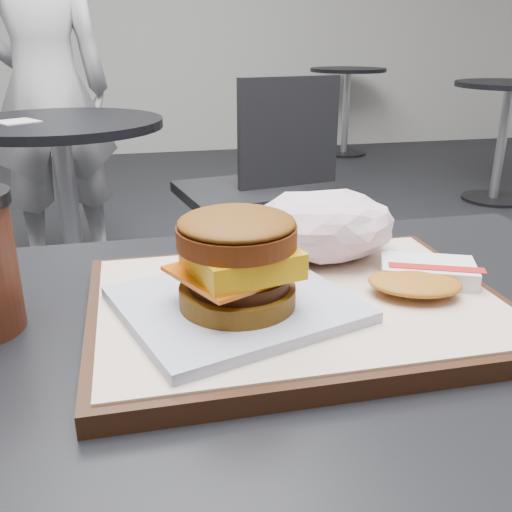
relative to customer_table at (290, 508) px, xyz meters
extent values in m
cube|color=black|center=(0.00, 0.00, 0.17)|extent=(0.80, 0.60, 0.04)
cube|color=black|center=(0.02, 0.05, 0.19)|extent=(0.38, 0.28, 0.02)
cube|color=beige|center=(0.02, 0.05, 0.20)|extent=(0.36, 0.26, 0.00)
cube|color=silver|center=(-0.05, 0.03, 0.21)|extent=(0.23, 0.22, 0.01)
cylinder|color=brown|center=(-0.05, 0.02, 0.22)|extent=(0.13, 0.13, 0.02)
cylinder|color=black|center=(-0.04, 0.02, 0.24)|extent=(0.11, 0.11, 0.01)
cube|color=#CA5506|center=(-0.05, 0.03, 0.25)|extent=(0.12, 0.12, 0.00)
cube|color=#EBAF0E|center=(-0.04, 0.02, 0.26)|extent=(0.10, 0.10, 0.02)
cylinder|color=maroon|center=(-0.05, 0.02, 0.28)|extent=(0.13, 0.13, 0.02)
ellipsoid|color=brown|center=(-0.05, 0.02, 0.29)|extent=(0.12, 0.12, 0.02)
cube|color=silver|center=(0.15, 0.06, 0.21)|extent=(0.10, 0.09, 0.02)
cube|color=#AF1917|center=(0.15, 0.04, 0.22)|extent=(0.09, 0.05, 0.00)
ellipsoid|color=orange|center=(0.12, 0.03, 0.22)|extent=(0.10, 0.09, 0.01)
cylinder|color=black|center=(-0.35, 1.65, -0.57)|extent=(0.44, 0.44, 0.02)
cylinder|color=#A5A5AA|center=(-0.35, 1.65, -0.21)|extent=(0.07, 0.07, 0.70)
cylinder|color=black|center=(-0.35, 1.65, 0.15)|extent=(0.70, 0.70, 0.03)
cube|color=silver|center=(-0.48, 1.62, 0.17)|extent=(0.17, 0.17, 0.00)
cylinder|color=#B5B5BA|center=(0.27, 1.64, -0.36)|extent=(0.06, 0.06, 0.44)
cube|color=black|center=(0.27, 1.64, -0.12)|extent=(0.49, 0.49, 0.04)
cube|color=black|center=(0.46, 1.64, 0.10)|extent=(0.40, 0.10, 0.40)
imported|color=silver|center=(-0.46, 2.29, 0.21)|extent=(0.66, 0.51, 1.59)
cylinder|color=black|center=(2.20, 2.80, -0.57)|extent=(0.40, 0.40, 0.02)
cylinder|color=#A5A5AA|center=(2.20, 2.80, -0.21)|extent=(0.06, 0.06, 0.70)
cylinder|color=black|center=(2.20, 2.80, 0.15)|extent=(0.66, 0.66, 0.03)
cylinder|color=black|center=(1.80, 4.50, -0.57)|extent=(0.40, 0.40, 0.02)
cylinder|color=#A5A5AA|center=(1.80, 4.50, -0.21)|extent=(0.06, 0.06, 0.70)
cylinder|color=black|center=(1.80, 4.50, 0.15)|extent=(0.66, 0.66, 0.03)
camera|label=1|loc=(-0.13, -0.41, 0.43)|focal=40.00mm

